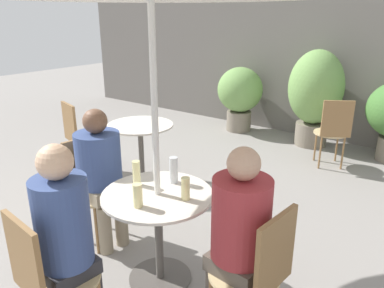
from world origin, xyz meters
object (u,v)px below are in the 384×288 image
Objects in this scene: cafe_table_far at (141,141)px; bistro_chair_3 at (334,128)px; seated_person_1 at (66,229)px; potted_plant_1 at (315,92)px; seated_person_0 at (100,168)px; beer_glass_0 at (174,170)px; bistro_chair_1 at (45,273)px; cafe_table_near at (158,217)px; beer_glass_1 at (136,173)px; beer_glass_3 at (186,189)px; potted_plant_0 at (240,93)px; bistro_chair_4 at (78,132)px; beer_glass_2 at (138,195)px; bistro_chair_0 at (91,181)px; bistro_chair_2 at (259,267)px; seated_person_2 at (239,229)px.

bistro_chair_3 is (1.62, 1.74, 0.02)m from cafe_table_far.
potted_plant_1 reaches higher than seated_person_1.
beer_glass_0 is (0.66, 0.14, 0.11)m from seated_person_0.
bistro_chair_3 is at bearing -90.43° from bistro_chair_1.
cafe_table_near is at bearing 52.07° from bistro_chair_3.
seated_person_0 is 0.48m from beer_glass_1.
beer_glass_3 is 0.15× the size of potted_plant_0.
seated_person_0 is at bearing -98.09° from potted_plant_1.
bistro_chair_1 is 0.72× the size of seated_person_1.
bistro_chair_3 is 0.72× the size of seated_person_1.
bistro_chair_4 is 2.81m from potted_plant_0.
beer_glass_3 is (0.42, 0.04, -0.01)m from beer_glass_1.
potted_plant_1 is (1.87, 2.74, 0.27)m from bistro_chair_4.
bistro_chair_3 is 0.64× the size of potted_plant_1.
beer_glass_2 is 1.02× the size of beer_glass_3.
bistro_chair_0 is 1.19m from bistro_chair_1.
cafe_table_near is 0.71m from seated_person_0.
bistro_chair_2 is (2.12, -1.24, 0.02)m from cafe_table_far.
bistro_chair_1 reaches higher than cafe_table_near.
seated_person_1 is at bearing -96.15° from cafe_table_near.
beer_glass_0 is (-0.86, 0.30, 0.27)m from bistro_chair_2.
potted_plant_1 reaches higher than beer_glass_1.
bistro_chair_0 is at bearing -39.38° from seated_person_1.
bistro_chair_1 is 4.58× the size of beer_glass_0.
beer_glass_2 is at bearing -105.82° from seated_person_0.
bistro_chair_4 is 4.87× the size of beer_glass_1.
beer_glass_0 reaches higher than beer_glass_2.
bistro_chair_2 reaches higher than cafe_table_far.
seated_person_2 is (0.68, -0.07, 0.20)m from cafe_table_near.
beer_glass_3 is at bearing -85.22° from seated_person_0.
bistro_chair_4 is 0.85× the size of potted_plant_0.
bistro_chair_2 is 1.11m from seated_person_1.
seated_person_2 reaches higher than beer_glass_3.
beer_glass_2 is (-0.32, -3.10, 0.25)m from bistro_chair_3.
beer_glass_0 is (1.26, -0.94, 0.29)m from cafe_table_far.
cafe_table_near is at bearing -90.00° from bistro_chair_0.
beer_glass_2 is 3.84m from potted_plant_1.
beer_glass_2 is at bearing -87.03° from potted_plant_1.
bistro_chair_0 is at bearing -90.00° from seated_person_2.
beer_glass_1 is at bearing -89.64° from bistro_chair_2.
cafe_table_far is at bearing -144.55° from bistro_chair_4.
seated_person_0 is 3.62m from potted_plant_0.
beer_glass_1 is (-0.89, 0.09, 0.08)m from seated_person_2.
bistro_chair_1 is at bearing -140.79° from seated_person_0.
potted_plant_0 is at bearing 92.97° from cafe_table_far.
seated_person_1 is 0.89× the size of potted_plant_1.
seated_person_0 is at bearing 178.63° from beer_glass_3.
seated_person_0 is 0.97m from seated_person_1.
beer_glass_1 is at bearing -72.79° from seated_person_1.
bistro_chair_3 reaches higher than beer_glass_2.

